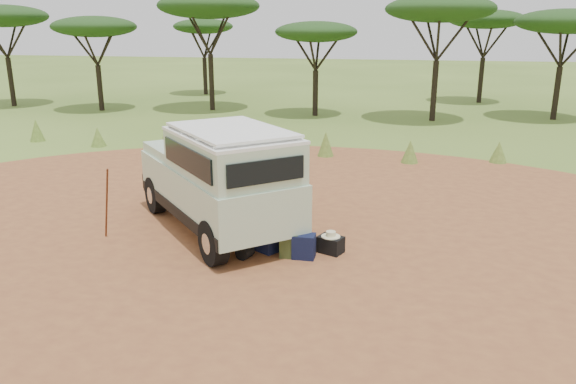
% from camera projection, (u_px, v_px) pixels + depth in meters
% --- Properties ---
extents(ground, '(140.00, 140.00, 0.00)m').
position_uv_depth(ground, '(264.00, 244.00, 12.19)').
color(ground, '#4D6B26').
rests_on(ground, ground).
extents(dirt_clearing, '(23.00, 23.00, 0.01)m').
position_uv_depth(dirt_clearing, '(264.00, 244.00, 12.19)').
color(dirt_clearing, '#995D32').
rests_on(dirt_clearing, ground).
extents(grass_fringe, '(36.60, 1.60, 0.90)m').
position_uv_depth(grass_fringe, '(328.00, 146.00, 20.17)').
color(grass_fringe, '#4D6B26').
rests_on(grass_fringe, ground).
extents(acacia_treeline, '(46.70, 13.20, 6.26)m').
position_uv_depth(acacia_treeline, '(374.00, 19.00, 29.19)').
color(acacia_treeline, black).
rests_on(acacia_treeline, ground).
extents(safari_vehicle, '(4.93, 5.13, 2.51)m').
position_uv_depth(safari_vehicle, '(220.00, 180.00, 12.68)').
color(safari_vehicle, '#B4CFB1').
rests_on(safari_vehicle, ground).
extents(walking_staff, '(0.41, 0.32, 1.66)m').
position_uv_depth(walking_staff, '(107.00, 204.00, 12.25)').
color(walking_staff, '#613017').
rests_on(walking_staff, ground).
extents(backpack_black, '(0.49, 0.44, 0.55)m').
position_uv_depth(backpack_black, '(251.00, 234.00, 12.03)').
color(backpack_black, black).
rests_on(backpack_black, ground).
extents(backpack_navy, '(0.59, 0.55, 0.63)m').
position_uv_depth(backpack_navy, '(267.00, 237.00, 11.74)').
color(backpack_navy, '#13173D').
rests_on(backpack_navy, ground).
extents(backpack_olive, '(0.39, 0.29, 0.52)m').
position_uv_depth(backpack_olive, '(289.00, 245.00, 11.46)').
color(backpack_olive, '#35431F').
rests_on(backpack_olive, ground).
extents(duffel_navy, '(0.46, 0.35, 0.51)m').
position_uv_depth(duffel_navy, '(304.00, 246.00, 11.42)').
color(duffel_navy, '#13173D').
rests_on(duffel_navy, ground).
extents(hard_case, '(0.60, 0.52, 0.36)m').
position_uv_depth(hard_case, '(331.00, 245.00, 11.70)').
color(hard_case, black).
rests_on(hard_case, ground).
extents(stuff_sack, '(0.37, 0.37, 0.29)m').
position_uv_depth(stuff_sack, '(245.00, 252.00, 11.42)').
color(stuff_sack, black).
rests_on(stuff_sack, ground).
extents(safari_hat, '(0.40, 0.40, 0.12)m').
position_uv_depth(safari_hat, '(331.00, 235.00, 11.64)').
color(safari_hat, beige).
rests_on(safari_hat, hard_case).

